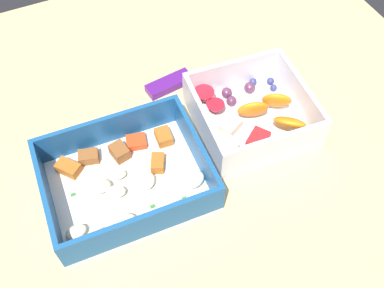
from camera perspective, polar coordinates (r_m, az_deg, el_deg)
table_surface at (r=60.22cm, az=0.99°, el=-1.20°), size 80.00×80.00×2.00cm
pasta_container at (r=55.62cm, az=-8.48°, el=-4.44°), size 20.25×16.20×5.28cm
fruit_bowl at (r=61.10cm, az=7.57°, el=3.91°), size 16.00×15.66×5.50cm
candy_bar at (r=66.14cm, az=-2.96°, el=7.75°), size 7.24×3.26×1.20cm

